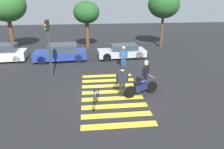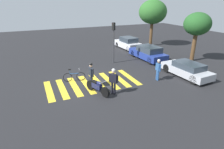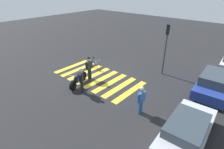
{
  "view_description": "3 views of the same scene",
  "coord_description": "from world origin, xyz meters",
  "px_view_note": "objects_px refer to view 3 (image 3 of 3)",
  "views": [
    {
      "loc": [
        -1.26,
        -11.55,
        5.66
      ],
      "look_at": [
        0.14,
        1.15,
        0.84
      ],
      "focal_mm": 35.53,
      "sensor_mm": 36.0,
      "label": 1
    },
    {
      "loc": [
        12.49,
        -3.85,
        5.9
      ],
      "look_at": [
        0.8,
        1.27,
        0.81
      ],
      "focal_mm": 30.23,
      "sensor_mm": 36.0,
      "label": 2
    },
    {
      "loc": [
        8.5,
        8.93,
        6.47
      ],
      "look_at": [
        0.16,
        1.66,
        0.86
      ],
      "focal_mm": 28.65,
      "sensor_mm": 36.0,
      "label": 3
    }
  ],
  "objects_px": {
    "pedestrian_bystander": "(141,98)",
    "car_blue_hatchback": "(215,83)",
    "officer_by_motorcycle": "(89,66)",
    "car_silver_sedan": "(187,130)",
    "police_motorcycle": "(78,79)",
    "officer_on_foot": "(81,79)",
    "traffic_light_pole": "(166,42)",
    "leaning_bicycle": "(96,65)"
  },
  "relations": [
    {
      "from": "police_motorcycle",
      "to": "pedestrian_bystander",
      "type": "relative_size",
      "value": 1.22
    },
    {
      "from": "police_motorcycle",
      "to": "traffic_light_pole",
      "type": "height_order",
      "value": "traffic_light_pole"
    },
    {
      "from": "car_blue_hatchback",
      "to": "traffic_light_pole",
      "type": "bearing_deg",
      "value": -94.18
    },
    {
      "from": "officer_on_foot",
      "to": "traffic_light_pole",
      "type": "bearing_deg",
      "value": 155.96
    },
    {
      "from": "car_silver_sedan",
      "to": "leaning_bicycle",
      "type": "bearing_deg",
      "value": -107.39
    },
    {
      "from": "car_blue_hatchback",
      "to": "traffic_light_pole",
      "type": "distance_m",
      "value": 4.34
    },
    {
      "from": "car_blue_hatchback",
      "to": "traffic_light_pole",
      "type": "relative_size",
      "value": 1.16
    },
    {
      "from": "police_motorcycle",
      "to": "officer_by_motorcycle",
      "type": "relative_size",
      "value": 1.13
    },
    {
      "from": "car_blue_hatchback",
      "to": "car_silver_sedan",
      "type": "relative_size",
      "value": 1.05
    },
    {
      "from": "traffic_light_pole",
      "to": "car_silver_sedan",
      "type": "bearing_deg",
      "value": 35.52
    },
    {
      "from": "pedestrian_bystander",
      "to": "traffic_light_pole",
      "type": "height_order",
      "value": "traffic_light_pole"
    },
    {
      "from": "leaning_bicycle",
      "to": "car_blue_hatchback",
      "type": "relative_size",
      "value": 0.37
    },
    {
      "from": "officer_on_foot",
      "to": "leaning_bicycle",
      "type": "bearing_deg",
      "value": -148.44
    },
    {
      "from": "leaning_bicycle",
      "to": "car_silver_sedan",
      "type": "distance_m",
      "value": 9.06
    },
    {
      "from": "leaning_bicycle",
      "to": "pedestrian_bystander",
      "type": "xyz_separation_m",
      "value": [
        2.41,
        6.0,
        0.6
      ]
    },
    {
      "from": "leaning_bicycle",
      "to": "car_blue_hatchback",
      "type": "distance_m",
      "value": 8.88
    },
    {
      "from": "officer_on_foot",
      "to": "pedestrian_bystander",
      "type": "relative_size",
      "value": 1.05
    },
    {
      "from": "police_motorcycle",
      "to": "car_silver_sedan",
      "type": "relative_size",
      "value": 0.49
    },
    {
      "from": "car_blue_hatchback",
      "to": "car_silver_sedan",
      "type": "bearing_deg",
      "value": 1.81
    },
    {
      "from": "pedestrian_bystander",
      "to": "car_blue_hatchback",
      "type": "bearing_deg",
      "value": 153.95
    },
    {
      "from": "police_motorcycle",
      "to": "officer_on_foot",
      "type": "distance_m",
      "value": 1.21
    },
    {
      "from": "pedestrian_bystander",
      "to": "police_motorcycle",
      "type": "bearing_deg",
      "value": -87.29
    },
    {
      "from": "police_motorcycle",
      "to": "officer_on_foot",
      "type": "xyz_separation_m",
      "value": [
        0.48,
        0.96,
        0.56
      ]
    },
    {
      "from": "leaning_bicycle",
      "to": "officer_on_foot",
      "type": "relative_size",
      "value": 0.93
    },
    {
      "from": "pedestrian_bystander",
      "to": "car_silver_sedan",
      "type": "relative_size",
      "value": 0.4
    },
    {
      "from": "officer_by_motorcycle",
      "to": "car_silver_sedan",
      "type": "relative_size",
      "value": 0.43
    },
    {
      "from": "officer_by_motorcycle",
      "to": "car_blue_hatchback",
      "type": "distance_m",
      "value": 8.64
    },
    {
      "from": "leaning_bicycle",
      "to": "pedestrian_bystander",
      "type": "bearing_deg",
      "value": 68.17
    },
    {
      "from": "officer_by_motorcycle",
      "to": "traffic_light_pole",
      "type": "relative_size",
      "value": 0.47
    },
    {
      "from": "police_motorcycle",
      "to": "leaning_bicycle",
      "type": "distance_m",
      "value": 2.81
    },
    {
      "from": "officer_on_foot",
      "to": "traffic_light_pole",
      "type": "relative_size",
      "value": 0.46
    },
    {
      "from": "leaning_bicycle",
      "to": "car_silver_sedan",
      "type": "height_order",
      "value": "car_silver_sedan"
    },
    {
      "from": "car_silver_sedan",
      "to": "police_motorcycle",
      "type": "bearing_deg",
      "value": -90.48
    },
    {
      "from": "police_motorcycle",
      "to": "officer_by_motorcycle",
      "type": "height_order",
      "value": "officer_by_motorcycle"
    },
    {
      "from": "officer_on_foot",
      "to": "police_motorcycle",
      "type": "bearing_deg",
      "value": -116.63
    },
    {
      "from": "car_silver_sedan",
      "to": "traffic_light_pole",
      "type": "relative_size",
      "value": 1.1
    },
    {
      "from": "police_motorcycle",
      "to": "car_silver_sedan",
      "type": "height_order",
      "value": "car_silver_sedan"
    },
    {
      "from": "officer_by_motorcycle",
      "to": "car_silver_sedan",
      "type": "height_order",
      "value": "officer_by_motorcycle"
    },
    {
      "from": "leaning_bicycle",
      "to": "officer_by_motorcycle",
      "type": "relative_size",
      "value": 0.9
    },
    {
      "from": "police_motorcycle",
      "to": "officer_on_foot",
      "type": "bearing_deg",
      "value": 63.37
    },
    {
      "from": "car_silver_sedan",
      "to": "traffic_light_pole",
      "type": "xyz_separation_m",
      "value": [
        -5.64,
        -4.02,
        2.05
      ]
    },
    {
      "from": "police_motorcycle",
      "to": "officer_on_foot",
      "type": "height_order",
      "value": "officer_on_foot"
    }
  ]
}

